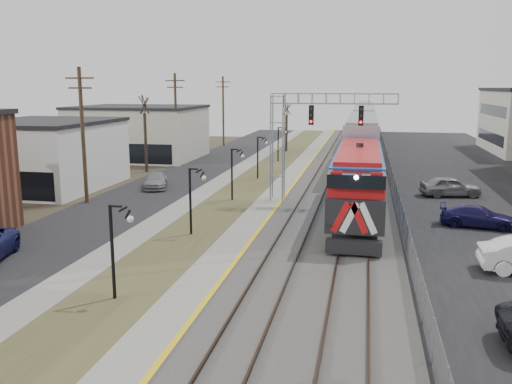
# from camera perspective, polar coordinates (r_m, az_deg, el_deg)

# --- Properties ---
(street_west) EXTENTS (7.00, 120.00, 0.04)m
(street_west) POSITION_cam_1_polar(r_m,az_deg,el_deg) (50.35, -8.90, 1.11)
(street_west) COLOR black
(street_west) RESTS_ON ground
(sidewalk) EXTENTS (2.00, 120.00, 0.08)m
(sidewalk) POSITION_cam_1_polar(r_m,az_deg,el_deg) (48.98, -3.96, 0.96)
(sidewalk) COLOR gray
(sidewalk) RESTS_ON ground
(grass_median) EXTENTS (4.00, 120.00, 0.06)m
(grass_median) POSITION_cam_1_polar(r_m,az_deg,el_deg) (48.28, -0.52, 0.83)
(grass_median) COLOR #424525
(grass_median) RESTS_ON ground
(platform) EXTENTS (2.00, 120.00, 0.24)m
(platform) POSITION_cam_1_polar(r_m,az_deg,el_deg) (47.73, 3.00, 0.80)
(platform) COLOR gray
(platform) RESTS_ON ground
(ballast_bed) EXTENTS (8.00, 120.00, 0.20)m
(ballast_bed) POSITION_cam_1_polar(r_m,az_deg,el_deg) (47.27, 9.01, 0.55)
(ballast_bed) COLOR #595651
(ballast_bed) RESTS_ON ground
(parking_lot) EXTENTS (16.00, 120.00, 0.04)m
(parking_lot) POSITION_cam_1_polar(r_m,az_deg,el_deg) (48.32, 23.36, -0.10)
(parking_lot) COLOR black
(parking_lot) RESTS_ON ground
(platform_edge) EXTENTS (0.24, 120.00, 0.01)m
(platform_edge) POSITION_cam_1_polar(r_m,az_deg,el_deg) (47.59, 4.05, 0.91)
(platform_edge) COLOR gold
(platform_edge) RESTS_ON platform
(track_near) EXTENTS (1.58, 120.00, 0.15)m
(track_near) POSITION_cam_1_polar(r_m,az_deg,el_deg) (47.37, 6.60, 0.85)
(track_near) COLOR #2D2119
(track_near) RESTS_ON ballast_bed
(track_far) EXTENTS (1.58, 120.00, 0.15)m
(track_far) POSITION_cam_1_polar(r_m,az_deg,el_deg) (47.21, 10.83, 0.69)
(track_far) COLOR #2D2119
(track_far) RESTS_ON ballast_bed
(train) EXTENTS (3.00, 85.85, 5.33)m
(train) POSITION_cam_1_polar(r_m,az_deg,el_deg) (71.25, 11.21, 6.29)
(train) COLOR #1551AD
(train) RESTS_ON ground
(signal_gantry) EXTENTS (9.00, 1.07, 8.15)m
(signal_gantry) POSITION_cam_1_polar(r_m,az_deg,el_deg) (39.84, 4.75, 6.67)
(signal_gantry) COLOR gray
(signal_gantry) RESTS_ON ground
(lampposts) EXTENTS (0.14, 62.14, 4.00)m
(lampposts) POSITION_cam_1_polar(r_m,az_deg,el_deg) (32.04, -6.76, -0.94)
(lampposts) COLOR black
(lampposts) RESTS_ON ground
(utility_poles) EXTENTS (0.28, 80.28, 10.00)m
(utility_poles) POSITION_cam_1_polar(r_m,az_deg,el_deg) (41.94, -17.75, 5.59)
(utility_poles) COLOR #4C3823
(utility_poles) RESTS_ON ground
(fence) EXTENTS (0.04, 120.00, 1.60)m
(fence) POSITION_cam_1_polar(r_m,az_deg,el_deg) (47.17, 14.13, 1.19)
(fence) COLOR gray
(fence) RESTS_ON ground
(buildings_west) EXTENTS (14.00, 67.00, 7.00)m
(buildings_west) POSITION_cam_1_polar(r_m,az_deg,el_deg) (45.03, -25.35, 2.85)
(buildings_west) COLOR beige
(buildings_west) RESTS_ON ground
(bare_trees) EXTENTS (12.30, 42.30, 5.95)m
(bare_trees) POSITION_cam_1_polar(r_m,az_deg,el_deg) (54.01, -8.71, 4.66)
(bare_trees) COLOR #382D23
(bare_trees) RESTS_ON ground
(car_lot_d) EXTENTS (4.79, 2.60, 1.32)m
(car_lot_d) POSITION_cam_1_polar(r_m,az_deg,el_deg) (36.30, 22.35, -2.46)
(car_lot_d) COLOR #19164D
(car_lot_d) RESTS_ON ground
(car_lot_e) EXTENTS (4.89, 2.64, 1.58)m
(car_lot_e) POSITION_cam_1_polar(r_m,az_deg,el_deg) (45.53, 19.78, 0.51)
(car_lot_e) COLOR gray
(car_lot_e) RESTS_ON ground
(car_street_b) EXTENTS (3.20, 4.89, 1.32)m
(car_street_b) POSITION_cam_1_polar(r_m,az_deg,el_deg) (47.23, -10.51, 1.18)
(car_street_b) COLOR gray
(car_street_b) RESTS_ON ground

